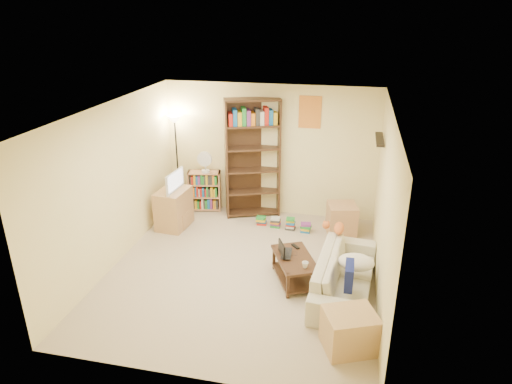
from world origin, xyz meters
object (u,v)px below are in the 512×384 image
laptop (290,254)px  tall_bookshelf (253,156)px  tv_stand (174,209)px  desk_fan (205,161)px  floor_lamp (175,135)px  end_cabinet (350,331)px  television (172,181)px  short_bookshelf (205,191)px  tabby_cat (337,228)px  coffee_table (294,266)px  mug (305,265)px  sofa (345,274)px  side_table (342,219)px

laptop → tall_bookshelf: bearing=22.8°
tv_stand → desk_fan: size_ratio=1.70×
floor_lamp → end_cabinet: floor_lamp is taller
television → short_bookshelf: television is taller
tabby_cat → end_cabinet: 1.97m
short_bookshelf → desk_fan: (0.04, -0.04, 0.63)m
coffee_table → floor_lamp: floor_lamp is taller
laptop → mug: mug is taller
sofa → short_bookshelf: short_bookshelf is taller
mug → sofa: bearing=13.1°
laptop → tall_bookshelf: 2.48m
tv_stand → desk_fan: (0.36, 0.79, 0.68)m
television → floor_lamp: floor_lamp is taller
coffee_table → short_bookshelf: bearing=109.6°
television → floor_lamp: 1.05m
mug → side_table: (0.43, 1.93, -0.16)m
laptop → sofa: bearing=-105.2°
sofa → desk_fan: (-2.77, 2.23, 0.76)m
laptop → floor_lamp: (-2.54, 2.11, 1.09)m
coffee_table → mug: (0.18, -0.24, 0.19)m
tv_stand → floor_lamp: bearing=109.8°
floor_lamp → laptop: bearing=-39.7°
television → tall_bookshelf: bearing=-51.7°
laptop → floor_lamp: floor_lamp is taller
tabby_cat → coffee_table: bearing=-131.0°
floor_lamp → side_table: size_ratio=3.37×
mug → floor_lamp: bearing=139.3°
tall_bookshelf → desk_fan: tall_bookshelf is taller
tabby_cat → tv_stand: 3.05m
television → side_table: bearing=-77.8°
television → tv_stand: bearing=0.0°
floor_lamp → tv_stand: bearing=-75.5°
coffee_table → side_table: 1.80m
side_table → end_cabinet: 2.98m
sofa → laptop: 0.84m
tabby_cat → coffee_table: (-0.55, -0.64, -0.38)m
tabby_cat → short_bookshelf: bearing=149.9°
tv_stand → television: television is taller
sofa → television: (-3.13, 1.44, 0.62)m
desk_fan → tall_bookshelf: bearing=2.6°
short_bookshelf → end_cabinet: bearing=-61.1°
laptop → end_cabinet: size_ratio=0.63×
sofa → mug: size_ratio=15.39×
mug → floor_lamp: size_ratio=0.07×
tv_stand → tall_bookshelf: 1.75m
end_cabinet → tall_bookshelf: bearing=119.5°
coffee_table → desk_fan: bearing=109.5°
short_bookshelf → side_table: (2.69, -0.47, -0.12)m
tabby_cat → tv_stand: tv_stand is taller
mug → television: bearing=148.7°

